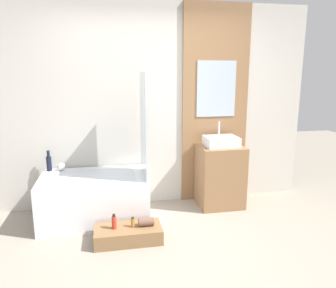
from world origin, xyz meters
name	(u,v)px	position (x,y,z in m)	size (l,w,h in m)	color
ground_plane	(177,265)	(0.00, 0.00, 0.00)	(12.00, 12.00, 0.00)	gray
wall_tiled_back	(151,106)	(0.00, 1.58, 1.30)	(4.20, 0.06, 2.60)	beige
wall_wood_accent	(215,104)	(0.85, 1.53, 1.31)	(0.90, 0.04, 2.60)	#8E6642
bathtub	(94,197)	(-0.76, 1.14, 0.27)	(1.24, 0.79, 0.54)	white
glass_shower_screen	(143,126)	(-0.17, 1.03, 1.14)	(0.01, 0.54, 1.20)	silver
wooden_step_bench	(128,234)	(-0.41, 0.53, 0.08)	(0.70, 0.35, 0.15)	olive
vanity_cabinet	(220,176)	(0.85, 1.26, 0.40)	(0.56, 0.49, 0.80)	#8E6642
sink	(221,141)	(0.85, 1.26, 0.87)	(0.41, 0.34, 0.31)	white
vase_tall_dark	(49,163)	(-1.30, 1.45, 0.65)	(0.06, 0.06, 0.26)	black
vase_round_light	(61,167)	(-1.15, 1.43, 0.59)	(0.10, 0.10, 0.10)	silver
bottle_soap_primary	(114,222)	(-0.55, 0.53, 0.23)	(0.05, 0.05, 0.16)	red
bottle_soap_secondary	(133,223)	(-0.36, 0.53, 0.20)	(0.04, 0.04, 0.11)	#B2752D
towel_roll	(146,222)	(-0.22, 0.53, 0.20)	(0.09, 0.09, 0.16)	brown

